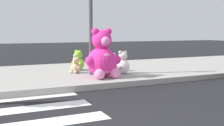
{
  "coord_description": "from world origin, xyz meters",
  "views": [
    {
      "loc": [
        -1.69,
        -2.93,
        1.38
      ],
      "look_at": [
        1.29,
        3.6,
        0.55
      ],
      "focal_mm": 44.15,
      "sensor_mm": 36.0,
      "label": 1
    }
  ],
  "objects_px": {
    "plush_pink_large": "(102,58)",
    "plush_white": "(122,64)",
    "sign_pole": "(91,14)",
    "plush_lavender": "(112,64)",
    "plush_lime": "(78,62)",
    "plush_tan": "(76,67)"
  },
  "relations": [
    {
      "from": "plush_lime",
      "to": "plush_tan",
      "type": "distance_m",
      "value": 0.58
    },
    {
      "from": "sign_pole",
      "to": "plush_lavender",
      "type": "relative_size",
      "value": 5.65
    },
    {
      "from": "plush_lavender",
      "to": "sign_pole",
      "type": "bearing_deg",
      "value": -157.88
    },
    {
      "from": "plush_pink_large",
      "to": "plush_tan",
      "type": "xyz_separation_m",
      "value": [
        -0.43,
        1.04,
        -0.34
      ]
    },
    {
      "from": "plush_tan",
      "to": "plush_lavender",
      "type": "bearing_deg",
      "value": -6.14
    },
    {
      "from": "plush_pink_large",
      "to": "plush_tan",
      "type": "distance_m",
      "value": 1.17
    },
    {
      "from": "sign_pole",
      "to": "plush_white",
      "type": "xyz_separation_m",
      "value": [
        0.88,
        -0.22,
        -1.43
      ]
    },
    {
      "from": "plush_white",
      "to": "plush_lime",
      "type": "bearing_deg",
      "value": 128.85
    },
    {
      "from": "plush_pink_large",
      "to": "plush_white",
      "type": "distance_m",
      "value": 0.9
    },
    {
      "from": "sign_pole",
      "to": "plush_lavender",
      "type": "distance_m",
      "value": 1.71
    },
    {
      "from": "plush_white",
      "to": "plush_tan",
      "type": "distance_m",
      "value": 1.38
    },
    {
      "from": "sign_pole",
      "to": "plush_lavender",
      "type": "height_order",
      "value": "sign_pole"
    },
    {
      "from": "sign_pole",
      "to": "plush_lime",
      "type": "xyz_separation_m",
      "value": [
        -0.09,
        0.99,
        -1.44
      ]
    },
    {
      "from": "sign_pole",
      "to": "plush_lime",
      "type": "height_order",
      "value": "sign_pole"
    },
    {
      "from": "plush_white",
      "to": "plush_tan",
      "type": "bearing_deg",
      "value": 150.78
    },
    {
      "from": "plush_white",
      "to": "plush_tan",
      "type": "xyz_separation_m",
      "value": [
        -1.2,
        0.67,
        -0.08
      ]
    },
    {
      "from": "plush_lavender",
      "to": "plush_lime",
      "type": "bearing_deg",
      "value": 144.03
    },
    {
      "from": "plush_lavender",
      "to": "plush_lime",
      "type": "xyz_separation_m",
      "value": [
        -0.9,
        0.66,
        0.03
      ]
    },
    {
      "from": "plush_pink_large",
      "to": "plush_lavender",
      "type": "bearing_deg",
      "value": 52.43
    },
    {
      "from": "sign_pole",
      "to": "plush_pink_large",
      "type": "distance_m",
      "value": 1.31
    },
    {
      "from": "plush_lime",
      "to": "plush_white",
      "type": "bearing_deg",
      "value": -51.15
    },
    {
      "from": "plush_white",
      "to": "plush_pink_large",
      "type": "bearing_deg",
      "value": -154.43
    }
  ]
}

